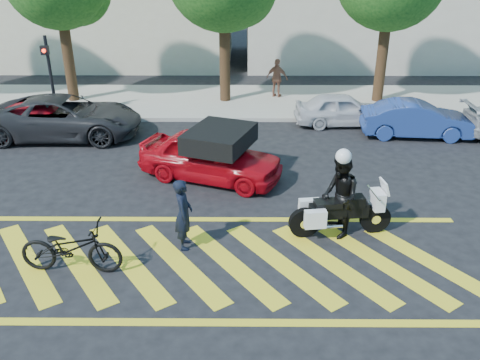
{
  "coord_description": "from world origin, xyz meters",
  "views": [
    {
      "loc": [
        0.78,
        -9.16,
        6.29
      ],
      "look_at": [
        0.7,
        1.99,
        1.05
      ],
      "focal_mm": 38.0,
      "sensor_mm": 36.0,
      "label": 1
    }
  ],
  "objects_px": {
    "bicycle": "(71,248)",
    "red_convertible": "(211,156)",
    "parked_mid_left": "(65,117)",
    "parked_mid_right": "(343,109)",
    "officer_bike": "(183,214)",
    "parked_right": "(416,119)",
    "parked_left": "(45,121)",
    "officer_moto": "(340,196)",
    "police_motorcycle": "(339,212)"
  },
  "relations": [
    {
      "from": "parked_left",
      "to": "parked_mid_right",
      "type": "height_order",
      "value": "parked_mid_right"
    },
    {
      "from": "officer_bike",
      "to": "parked_mid_right",
      "type": "height_order",
      "value": "officer_bike"
    },
    {
      "from": "bicycle",
      "to": "parked_mid_right",
      "type": "relative_size",
      "value": 0.6
    },
    {
      "from": "parked_mid_left",
      "to": "parked_mid_right",
      "type": "height_order",
      "value": "parked_mid_left"
    },
    {
      "from": "officer_moto",
      "to": "parked_left",
      "type": "relative_size",
      "value": 0.48
    },
    {
      "from": "bicycle",
      "to": "police_motorcycle",
      "type": "height_order",
      "value": "bicycle"
    },
    {
      "from": "officer_bike",
      "to": "red_convertible",
      "type": "relative_size",
      "value": 0.4
    },
    {
      "from": "parked_right",
      "to": "parked_left",
      "type": "bearing_deg",
      "value": 95.53
    },
    {
      "from": "parked_mid_left",
      "to": "parked_right",
      "type": "relative_size",
      "value": 1.38
    },
    {
      "from": "police_motorcycle",
      "to": "parked_right",
      "type": "relative_size",
      "value": 0.64
    },
    {
      "from": "bicycle",
      "to": "parked_mid_left",
      "type": "bearing_deg",
      "value": 21.46
    },
    {
      "from": "red_convertible",
      "to": "police_motorcycle",
      "type": "bearing_deg",
      "value": -113.41
    },
    {
      "from": "police_motorcycle",
      "to": "parked_left",
      "type": "relative_size",
      "value": 0.59
    },
    {
      "from": "officer_bike",
      "to": "officer_moto",
      "type": "xyz_separation_m",
      "value": [
        3.54,
        0.56,
        0.17
      ]
    },
    {
      "from": "bicycle",
      "to": "parked_mid_left",
      "type": "height_order",
      "value": "parked_mid_left"
    },
    {
      "from": "police_motorcycle",
      "to": "parked_right",
      "type": "height_order",
      "value": "parked_right"
    },
    {
      "from": "officer_bike",
      "to": "parked_right",
      "type": "relative_size",
      "value": 0.43
    },
    {
      "from": "police_motorcycle",
      "to": "bicycle",
      "type": "bearing_deg",
      "value": -172.67
    },
    {
      "from": "red_convertible",
      "to": "parked_mid_left",
      "type": "bearing_deg",
      "value": 77.83
    },
    {
      "from": "bicycle",
      "to": "parked_right",
      "type": "relative_size",
      "value": 0.56
    },
    {
      "from": "red_convertible",
      "to": "parked_right",
      "type": "relative_size",
      "value": 1.09
    },
    {
      "from": "parked_mid_left",
      "to": "parked_mid_right",
      "type": "xyz_separation_m",
      "value": [
        9.99,
        1.4,
        -0.13
      ]
    },
    {
      "from": "officer_bike",
      "to": "parked_right",
      "type": "bearing_deg",
      "value": -49.59
    },
    {
      "from": "red_convertible",
      "to": "parked_left",
      "type": "height_order",
      "value": "red_convertible"
    },
    {
      "from": "bicycle",
      "to": "police_motorcycle",
      "type": "distance_m",
      "value": 5.99
    },
    {
      "from": "parked_mid_left",
      "to": "parked_mid_right",
      "type": "distance_m",
      "value": 10.09
    },
    {
      "from": "bicycle",
      "to": "parked_left",
      "type": "height_order",
      "value": "parked_left"
    },
    {
      "from": "bicycle",
      "to": "parked_mid_right",
      "type": "distance_m",
      "value": 11.96
    },
    {
      "from": "parked_mid_left",
      "to": "parked_right",
      "type": "xyz_separation_m",
      "value": [
        12.36,
        0.16,
        -0.1
      ]
    },
    {
      "from": "bicycle",
      "to": "parked_mid_right",
      "type": "height_order",
      "value": "parked_mid_right"
    },
    {
      "from": "parked_mid_left",
      "to": "officer_moto",
      "type": "bearing_deg",
      "value": -128.22
    },
    {
      "from": "parked_mid_left",
      "to": "parked_mid_right",
      "type": "relative_size",
      "value": 1.49
    },
    {
      "from": "parked_left",
      "to": "parked_mid_left",
      "type": "relative_size",
      "value": 0.79
    },
    {
      "from": "officer_moto",
      "to": "parked_mid_left",
      "type": "distance_m",
      "value": 10.74
    },
    {
      "from": "officer_moto",
      "to": "parked_right",
      "type": "distance_m",
      "value": 7.77
    },
    {
      "from": "parked_mid_left",
      "to": "parked_right",
      "type": "height_order",
      "value": "parked_mid_left"
    },
    {
      "from": "bicycle",
      "to": "officer_moto",
      "type": "bearing_deg",
      "value": -72.28
    },
    {
      "from": "officer_moto",
      "to": "parked_left",
      "type": "bearing_deg",
      "value": -132.86
    },
    {
      "from": "police_motorcycle",
      "to": "red_convertible",
      "type": "xyz_separation_m",
      "value": [
        -3.18,
        3.1,
        0.12
      ]
    },
    {
      "from": "officer_bike",
      "to": "red_convertible",
      "type": "height_order",
      "value": "officer_bike"
    },
    {
      "from": "officer_bike",
      "to": "parked_left",
      "type": "distance_m",
      "value": 9.11
    },
    {
      "from": "police_motorcycle",
      "to": "parked_right",
      "type": "bearing_deg",
      "value": 52.82
    },
    {
      "from": "red_convertible",
      "to": "parked_right",
      "type": "xyz_separation_m",
      "value": [
        7.03,
        3.63,
        -0.08
      ]
    },
    {
      "from": "officer_moto",
      "to": "parked_left",
      "type": "xyz_separation_m",
      "value": [
        -9.2,
        6.57,
        -0.4
      ]
    },
    {
      "from": "parked_left",
      "to": "officer_bike",
      "type": "bearing_deg",
      "value": -145.19
    },
    {
      "from": "parked_mid_right",
      "to": "red_convertible",
      "type": "bearing_deg",
      "value": 133.68
    },
    {
      "from": "bicycle",
      "to": "red_convertible",
      "type": "height_order",
      "value": "red_convertible"
    },
    {
      "from": "bicycle",
      "to": "parked_mid_right",
      "type": "bearing_deg",
      "value": -34.54
    },
    {
      "from": "bicycle",
      "to": "parked_mid_left",
      "type": "relative_size",
      "value": 0.4
    },
    {
      "from": "police_motorcycle",
      "to": "parked_mid_left",
      "type": "bearing_deg",
      "value": 134.96
    }
  ]
}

